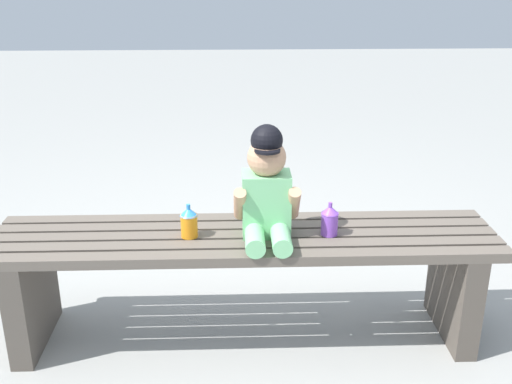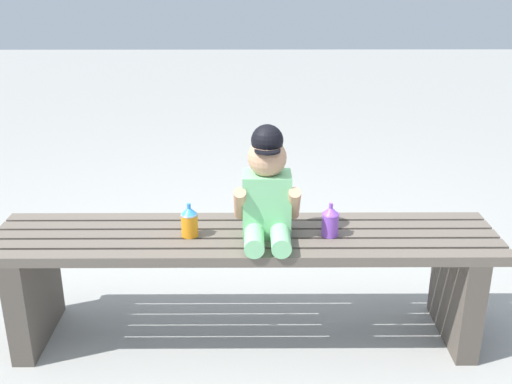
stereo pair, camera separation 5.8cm
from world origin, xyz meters
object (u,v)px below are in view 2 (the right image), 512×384
park_bench (246,266)px  child_figure (267,190)px  sippy_cup_left (189,221)px  sippy_cup_right (330,220)px

park_bench → child_figure: bearing=-14.7°
child_figure → sippy_cup_left: bearing=179.4°
sippy_cup_left → sippy_cup_right: size_ratio=1.00×
child_figure → sippy_cup_right: 0.26m
sippy_cup_right → park_bench: bearing=176.8°
child_figure → sippy_cup_right: bearing=0.8°
park_bench → child_figure: 0.32m
child_figure → sippy_cup_left: size_ratio=3.26×
child_figure → sippy_cup_left: (-0.28, 0.00, -0.12)m
sippy_cup_left → park_bench: bearing=4.9°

